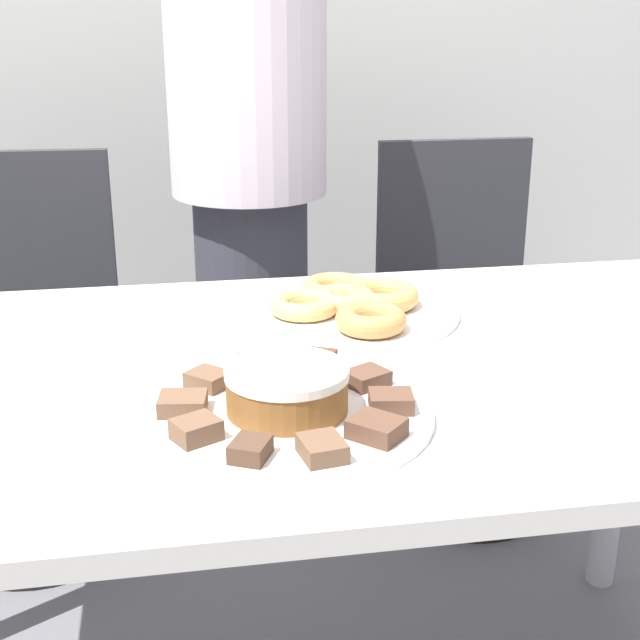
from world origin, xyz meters
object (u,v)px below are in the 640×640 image
at_px(person_standing, 249,166).
at_px(plate_donuts, 344,311).
at_px(office_chair_left, 30,363).
at_px(frosted_cake, 287,389).
at_px(plate_cake, 287,414).
at_px(office_chair_right, 466,335).

relative_size(person_standing, plate_donuts, 4.29).
xyz_separation_m(office_chair_left, frosted_cake, (0.47, -1.01, 0.34)).
bearing_deg(plate_cake, frosted_cake, 63.43).
xyz_separation_m(office_chair_left, plate_cake, (0.47, -1.01, 0.30)).
bearing_deg(person_standing, office_chair_right, -6.00).
distance_m(office_chair_left, plate_donuts, 0.93).
distance_m(person_standing, office_chair_left, 0.69).
bearing_deg(person_standing, frosted_cake, -93.26).
bearing_deg(frosted_cake, plate_donuts, 68.35).
distance_m(office_chair_left, plate_cake, 1.15).
bearing_deg(plate_donuts, office_chair_right, 54.77).
relative_size(office_chair_left, plate_donuts, 2.35).
xyz_separation_m(office_chair_left, office_chair_right, (1.06, 0.00, 0.00)).
height_order(office_chair_left, office_chair_right, same).
bearing_deg(plate_cake, plate_donuts, 68.35).
relative_size(office_chair_right, plate_donuts, 2.35).
relative_size(person_standing, office_chair_right, 1.83).
height_order(office_chair_right, frosted_cake, office_chair_right).
height_order(person_standing, frosted_cake, person_standing).
distance_m(plate_donuts, frosted_cake, 0.41).
xyz_separation_m(plate_cake, plate_donuts, (0.15, 0.38, 0.00)).
distance_m(person_standing, frosted_cake, 1.07).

